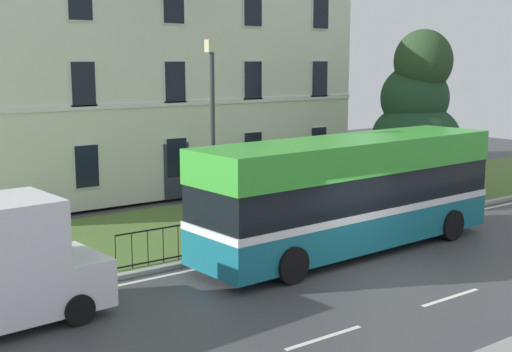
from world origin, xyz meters
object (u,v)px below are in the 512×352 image
at_px(georgian_townhouse, 127,50).
at_px(street_lamp_post, 213,126).
at_px(evergreen_tree, 417,129).
at_px(single_decker_bus, 351,192).

height_order(georgian_townhouse, street_lamp_post, georgian_townhouse).
relative_size(georgian_townhouse, street_lamp_post, 3.15).
xyz_separation_m(evergreen_tree, street_lamp_post, (-11.09, -1.68, 0.90)).
distance_m(georgian_townhouse, street_lamp_post, 10.76).
height_order(single_decker_bus, street_lamp_post, street_lamp_post).
bearing_deg(street_lamp_post, single_decker_bus, -46.99).
distance_m(georgian_townhouse, single_decker_bus, 13.92).
distance_m(evergreen_tree, street_lamp_post, 11.26).
bearing_deg(single_decker_bus, street_lamp_post, 130.31).
bearing_deg(single_decker_bus, georgian_townhouse, 89.59).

